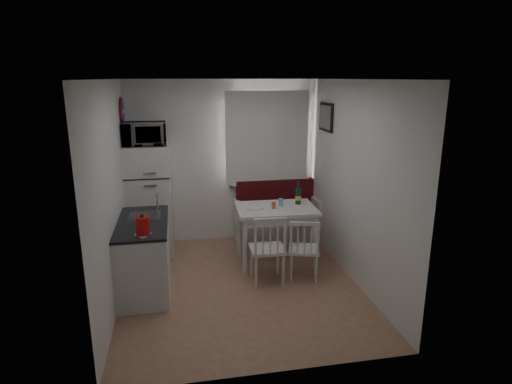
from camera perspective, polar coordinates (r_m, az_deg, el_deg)
floor at (r=5.71m, az=-2.08°, el=-12.28°), size 3.00×3.50×0.02m
ceiling at (r=5.08m, az=-2.36°, el=14.80°), size 3.00×3.50×0.02m
wall_back at (r=6.94m, az=-4.37°, el=4.02°), size 3.00×0.02×2.60m
wall_front at (r=3.60m, az=1.98°, el=-6.44°), size 3.00×0.02×2.60m
wall_left at (r=5.25m, az=-18.63°, el=-0.34°), size 0.02×3.50×2.60m
wall_right at (r=5.66m, az=13.00°, el=1.15°), size 0.02×3.50×2.60m
window at (r=6.97m, az=1.37°, el=6.81°), size 1.22×0.06×1.47m
curtain at (r=6.89m, az=1.50°, el=7.14°), size 1.35×0.02×1.50m
kitchen_counter at (r=5.63m, az=-14.65°, el=-8.10°), size 0.62×1.32×1.16m
wall_sign at (r=6.53m, az=-17.36°, el=10.23°), size 0.03×0.40×0.40m
picture_frame at (r=6.54m, az=9.31°, el=9.83°), size 0.04×0.52×0.42m
bench at (r=7.10m, az=2.85°, el=-3.82°), size 1.38×0.53×0.99m
dining_table at (r=6.11m, az=2.70°, el=-2.90°), size 1.14×0.82×0.84m
chair_left at (r=5.50m, az=1.74°, el=-6.76°), size 0.45×0.43×0.50m
chair_right at (r=5.65m, az=6.71°, el=-6.84°), size 0.49×0.48×0.46m
fridge at (r=6.68m, az=-14.06°, el=-0.95°), size 0.67×0.67×1.67m
microwave at (r=6.43m, az=-14.65°, el=7.52°), size 0.60×0.41×0.33m
kettle at (r=4.92m, az=-14.89°, el=-4.39°), size 0.19×0.19×0.25m
wine_bottle at (r=6.21m, az=5.65°, el=-0.17°), size 0.08×0.08×0.33m
drinking_glass_orange at (r=6.01m, az=2.36°, el=-1.79°), size 0.06×0.06×0.09m
drinking_glass_blue at (r=6.13m, az=3.33°, el=-1.38°), size 0.07×0.07×0.11m
plate at (r=6.03m, az=-0.11°, el=-2.07°), size 0.25×0.25×0.02m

